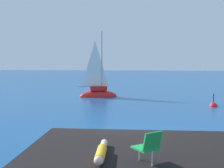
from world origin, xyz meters
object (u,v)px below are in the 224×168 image
object	(u,v)px
sailboat_near	(98,93)
beach_chair	(148,145)
marker_buoy	(213,106)
person_sunbather	(101,152)

from	to	relation	value
sailboat_near	beach_chair	bearing A→B (deg)	-94.20
sailboat_near	marker_buoy	bearing A→B (deg)	-44.04
beach_chair	marker_buoy	bearing A→B (deg)	-57.03
sailboat_near	marker_buoy	world-z (taller)	sailboat_near
beach_chair	person_sunbather	bearing A→B (deg)	32.96
person_sunbather	beach_chair	xyz separation A→B (m)	(1.14, -0.42, 0.33)
sailboat_near	person_sunbather	xyz separation A→B (m)	(2.44, -17.46, 0.48)
sailboat_near	person_sunbather	bearing A→B (deg)	-97.58
beach_chair	marker_buoy	xyz separation A→B (m)	(4.87, 13.29, -1.13)
person_sunbather	marker_buoy	distance (m)	14.22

